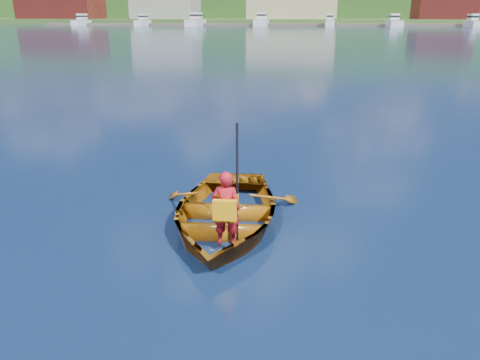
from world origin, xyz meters
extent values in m
plane|color=#0F2F47|center=(0.00, 0.00, 0.00)|extent=(600.00, 600.00, 0.00)
imported|color=brown|center=(0.35, -0.87, 0.22)|extent=(2.71, 3.69, 0.74)
imported|color=#AE131D|center=(0.54, -1.76, 0.67)|extent=(0.43, 0.29, 1.14)
cube|color=orange|center=(0.55, -1.88, 0.70)|extent=(0.34, 0.11, 0.30)
cube|color=orange|center=(0.54, -1.64, 0.70)|extent=(0.34, 0.09, 0.30)
cube|color=orange|center=(0.54, -1.76, 0.52)|extent=(0.31, 0.23, 0.05)
cylinder|color=black|center=(0.69, -1.61, 1.01)|extent=(0.04, 0.04, 1.81)
cube|color=#3B5D2A|center=(0.00, 190.00, 1.00)|extent=(400.00, 80.00, 2.00)
cube|color=brown|center=(-5.30, 148.00, 0.40)|extent=(160.05, 9.11, 0.80)
cube|color=maroon|center=(-90.00, 165.00, 7.00)|extent=(28.00, 16.00, 10.00)
cube|color=#9A845F|center=(-5.00, 165.00, 8.00)|extent=(30.00, 16.00, 12.00)
cube|color=maroon|center=(45.00, 165.00, 6.50)|extent=(18.00, 16.00, 9.00)
cube|color=silver|center=(-72.06, 143.00, 0.78)|extent=(2.63, 9.41, 1.94)
cube|color=silver|center=(-72.06, 143.94, 2.84)|extent=(1.84, 4.23, 1.80)
cube|color=black|center=(-72.06, 143.94, 2.94)|extent=(1.90, 4.42, 0.50)
cube|color=silver|center=(-51.32, 143.00, 0.77)|extent=(2.63, 9.39, 1.91)
cube|color=silver|center=(-51.32, 143.94, 2.81)|extent=(1.84, 4.22, 1.80)
cube|color=black|center=(-51.32, 143.94, 2.91)|extent=(1.89, 4.41, 0.50)
cube|color=silver|center=(-34.06, 143.00, 0.90)|extent=(3.86, 13.78, 2.24)
cube|color=silver|center=(-34.06, 144.38, 3.14)|extent=(2.70, 6.20, 1.80)
cube|color=black|center=(-34.06, 144.38, 3.24)|extent=(2.78, 6.48, 0.50)
cube|color=silver|center=(-13.32, 143.00, 0.92)|extent=(3.77, 13.46, 2.30)
cube|color=silver|center=(-13.32, 144.35, 3.20)|extent=(2.64, 6.06, 1.80)
cube|color=black|center=(-13.32, 144.35, 3.30)|extent=(2.71, 6.32, 0.50)
cube|color=silver|center=(7.28, 143.00, 0.79)|extent=(2.60, 9.28, 1.99)
cube|color=silver|center=(7.28, 143.93, 2.89)|extent=(1.82, 4.18, 1.80)
cube|color=black|center=(7.28, 143.93, 2.99)|extent=(1.87, 4.36, 0.50)
cube|color=silver|center=(26.04, 143.00, 0.77)|extent=(3.61, 12.91, 1.94)
cube|color=silver|center=(26.04, 144.29, 2.84)|extent=(2.53, 5.81, 1.80)
cube|color=black|center=(26.04, 144.29, 2.94)|extent=(2.60, 6.07, 0.50)
cube|color=silver|center=(48.25, 143.00, 0.75)|extent=(2.81, 10.04, 1.87)
cube|color=silver|center=(48.25, 144.00, 2.77)|extent=(1.97, 4.52, 1.80)
cube|color=black|center=(48.25, 144.00, 2.87)|extent=(2.02, 4.72, 0.50)
cylinder|color=#382314|center=(-80.62, 216.45, 8.89)|extent=(0.80, 0.80, 3.20)
cylinder|color=#382314|center=(-145.95, 221.63, 10.39)|extent=(0.80, 0.80, 4.13)
cylinder|color=#382314|center=(-126.57, 195.36, 4.87)|extent=(0.80, 0.80, 3.59)
sphere|color=#305C1C|center=(-126.57, 195.36, 9.66)|extent=(6.71, 6.71, 6.71)
cylinder|color=#382314|center=(-85.27, 197.19, 5.01)|extent=(0.80, 0.80, 3.15)
sphere|color=#305C1C|center=(-85.27, 197.19, 9.21)|extent=(5.88, 5.88, 5.88)
camera|label=1|loc=(1.63, -7.91, 3.32)|focal=35.00mm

